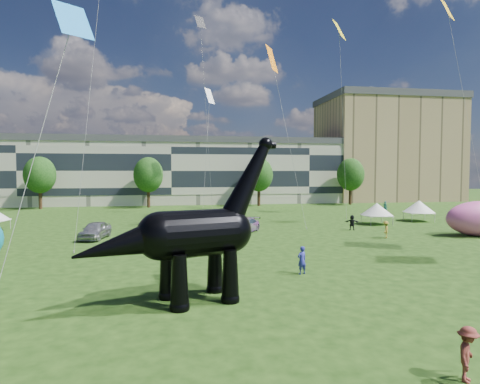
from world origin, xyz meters
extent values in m
plane|color=#16330C|center=(0.00, 0.00, 0.00)|extent=(220.00, 220.00, 0.00)
cube|color=beige|center=(-8.00, 62.00, 6.00)|extent=(78.00, 11.00, 12.00)
cube|color=tan|center=(40.00, 65.00, 11.00)|extent=(28.00, 18.00, 22.00)
cylinder|color=#382314|center=(-30.00, 53.00, 1.60)|extent=(0.56, 0.56, 3.20)
ellipsoid|color=#14380F|center=(-30.00, 53.00, 6.32)|extent=(5.20, 5.20, 6.24)
cylinder|color=#382314|center=(-12.00, 53.00, 1.60)|extent=(0.56, 0.56, 3.20)
ellipsoid|color=#14380F|center=(-12.00, 53.00, 6.32)|extent=(5.20, 5.20, 6.24)
cylinder|color=#382314|center=(8.00, 53.00, 1.60)|extent=(0.56, 0.56, 3.20)
ellipsoid|color=#14380F|center=(8.00, 53.00, 6.32)|extent=(5.20, 5.20, 6.24)
cylinder|color=#382314|center=(26.00, 53.00, 1.60)|extent=(0.56, 0.56, 3.20)
ellipsoid|color=#14380F|center=(26.00, 53.00, 6.32)|extent=(5.20, 5.20, 6.24)
cone|color=black|center=(-7.21, -1.07, 1.30)|extent=(1.13, 1.13, 2.61)
sphere|color=black|center=(-7.21, -1.07, 0.16)|extent=(0.96, 0.96, 0.96)
cone|color=black|center=(-7.79, 0.75, 1.30)|extent=(1.13, 1.13, 2.61)
sphere|color=black|center=(-7.79, 0.75, 0.16)|extent=(0.96, 0.96, 0.96)
cone|color=black|center=(-4.73, -0.28, 1.30)|extent=(1.13, 1.13, 2.61)
sphere|color=black|center=(-4.73, -0.28, 0.16)|extent=(0.96, 0.96, 0.96)
cone|color=black|center=(-5.30, 1.54, 1.30)|extent=(1.13, 1.13, 2.61)
sphere|color=black|center=(-5.30, 1.54, 0.16)|extent=(0.96, 0.96, 0.96)
cylinder|color=black|center=(-6.34, 0.21, 3.39)|extent=(4.19, 3.33, 2.35)
sphere|color=black|center=(-8.08, -0.34, 3.39)|extent=(2.35, 2.35, 2.35)
sphere|color=black|center=(-4.60, 0.76, 3.39)|extent=(2.26, 2.26, 2.26)
cone|color=black|center=(-3.59, 1.08, 5.90)|extent=(3.51, 2.23, 4.60)
sphere|color=black|center=(-2.58, 1.40, 7.90)|extent=(0.73, 0.73, 0.73)
cylinder|color=black|center=(-2.33, 1.47, 7.85)|extent=(0.69, 0.55, 0.38)
cone|color=black|center=(-9.79, -0.88, 3.10)|extent=(4.93, 3.12, 2.55)
imported|color=#A7A8AC|center=(-14.93, 20.05, 0.83)|extent=(2.74, 5.10, 1.65)
imported|color=slate|center=(-7.62, 25.00, 0.67)|extent=(4.17, 1.73, 1.34)
imported|color=white|center=(-7.20, 27.15, 0.81)|extent=(6.30, 4.06, 1.62)
imported|color=#595960|center=(-0.12, 21.76, 0.72)|extent=(4.35, 5.30, 1.45)
cube|color=silver|center=(16.81, 25.52, 1.08)|extent=(3.05, 3.05, 0.12)
cone|color=silver|center=(16.81, 25.52, 1.86)|extent=(3.86, 3.86, 1.47)
cylinder|color=#999999|center=(15.39, 24.21, 0.54)|extent=(0.06, 0.06, 1.08)
cylinder|color=#999999|center=(18.13, 24.10, 0.54)|extent=(0.06, 0.06, 1.08)
cylinder|color=#999999|center=(15.50, 26.94, 0.54)|extent=(0.06, 0.06, 1.08)
cylinder|color=#999999|center=(18.23, 26.84, 0.54)|extent=(0.06, 0.06, 1.08)
cube|color=white|center=(23.71, 27.52, 1.11)|extent=(3.55, 3.55, 0.12)
cone|color=white|center=(23.71, 27.52, 1.92)|extent=(4.49, 4.49, 1.52)
cylinder|color=#999999|center=(22.06, 26.39, 0.56)|extent=(0.06, 0.06, 1.11)
cylinder|color=#999999|center=(24.84, 25.87, 0.56)|extent=(0.06, 0.06, 1.11)
cylinder|color=#999999|center=(22.59, 29.18, 0.56)|extent=(0.06, 0.06, 1.11)
cylinder|color=#999999|center=(25.37, 28.65, 0.56)|extent=(0.06, 0.06, 1.11)
cylinder|color=#999999|center=(-25.62, 28.59, 0.55)|extent=(0.06, 0.06, 1.10)
ellipsoid|color=#E358AA|center=(22.64, 15.76, 1.74)|extent=(7.12, 3.80, 3.48)
imported|color=black|center=(11.75, 21.46, 0.84)|extent=(1.62, 1.06, 1.67)
imported|color=maroon|center=(1.43, -8.90, 0.86)|extent=(1.23, 1.24, 1.71)
imported|color=maroon|center=(-4.58, 13.06, 0.80)|extent=(0.89, 0.92, 1.59)
imported|color=#2B2E9F|center=(0.44, 4.29, 0.88)|extent=(0.75, 0.63, 1.76)
imported|color=#2D6B70|center=(24.73, 37.70, 0.91)|extent=(0.75, 0.79, 1.82)
imported|color=olive|center=(12.65, 15.98, 0.83)|extent=(1.13, 1.23, 1.66)
imported|color=#522C64|center=(-0.47, 31.40, 0.92)|extent=(1.17, 0.78, 1.84)
plane|color=orange|center=(4.56, 29.21, 20.27)|extent=(2.53, 3.27, 3.17)
plane|color=white|center=(-1.73, 45.42, 18.53)|extent=(2.20, 2.58, 2.46)
plane|color=#147CD5|center=(-11.34, -2.42, 12.49)|extent=(2.08, 1.90, 1.55)
plane|color=black|center=(-3.49, 40.56, 28.35)|extent=(2.29, 1.83, 1.92)
plane|color=#F3B20C|center=(27.65, 28.37, 27.38)|extent=(3.24, 2.88, 2.79)
plane|color=yellow|center=(16.69, 37.29, 27.21)|extent=(3.17, 3.32, 2.84)
camera|label=1|loc=(-7.39, -19.59, 6.47)|focal=30.00mm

